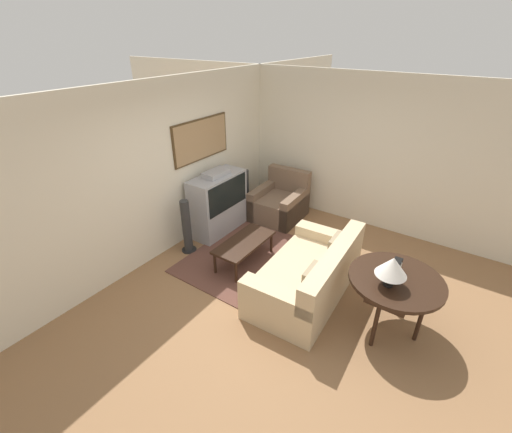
% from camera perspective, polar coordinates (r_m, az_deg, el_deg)
% --- Properties ---
extents(ground_plane, '(12.00, 12.00, 0.00)m').
position_cam_1_polar(ground_plane, '(5.00, 3.87, -12.26)').
color(ground_plane, '#8E6642').
extents(wall_back, '(12.00, 0.10, 2.70)m').
position_cam_1_polar(wall_back, '(5.52, -14.99, 7.42)').
color(wall_back, beige).
rests_on(wall_back, ground_plane).
extents(wall_right, '(0.06, 12.00, 2.70)m').
position_cam_1_polar(wall_right, '(6.49, 16.57, 10.31)').
color(wall_right, beige).
rests_on(wall_right, ground_plane).
extents(area_rug, '(2.04, 1.54, 0.01)m').
position_cam_1_polar(area_rug, '(5.65, -1.99, -6.63)').
color(area_rug, brown).
rests_on(area_rug, ground_plane).
extents(tv, '(1.09, 0.48, 1.17)m').
position_cam_1_polar(tv, '(6.13, -6.32, 2.22)').
color(tv, '#9E9EA3').
rests_on(tv, ground_plane).
extents(couch, '(1.86, 1.08, 0.83)m').
position_cam_1_polar(couch, '(4.81, 8.76, -9.82)').
color(couch, '#CCB289').
rests_on(couch, ground_plane).
extents(armchair, '(1.01, 0.90, 0.90)m').
position_cam_1_polar(armchair, '(6.68, 3.99, 2.21)').
color(armchair, brown).
rests_on(armchair, ground_plane).
extents(coffee_table, '(1.06, 0.49, 0.40)m').
position_cam_1_polar(coffee_table, '(5.32, -1.98, -4.52)').
color(coffee_table, black).
rests_on(coffee_table, ground_plane).
extents(console_table, '(1.08, 1.08, 0.76)m').
position_cam_1_polar(console_table, '(4.34, 22.29, -10.25)').
color(console_table, black).
rests_on(console_table, ground_plane).
extents(table_lamp, '(0.34, 0.34, 0.37)m').
position_cam_1_polar(table_lamp, '(4.01, 21.76, -7.75)').
color(table_lamp, black).
rests_on(table_lamp, console_table).
extents(mantel_clock, '(0.17, 0.10, 0.16)m').
position_cam_1_polar(mantel_clock, '(4.35, 22.35, -7.70)').
color(mantel_clock, black).
rests_on(mantel_clock, console_table).
extents(speaker_tower_left, '(0.25, 0.25, 0.92)m').
position_cam_1_polar(speaker_tower_left, '(5.68, -11.47, -1.88)').
color(speaker_tower_left, black).
rests_on(speaker_tower_left, ground_plane).
extents(speaker_tower_right, '(0.25, 0.25, 0.92)m').
position_cam_1_polar(speaker_tower_right, '(6.75, -1.81, 3.83)').
color(speaker_tower_right, black).
rests_on(speaker_tower_right, ground_plane).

